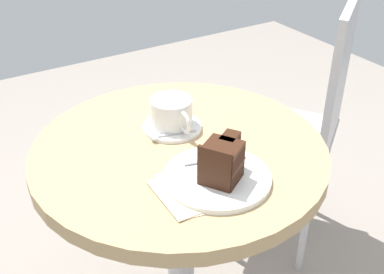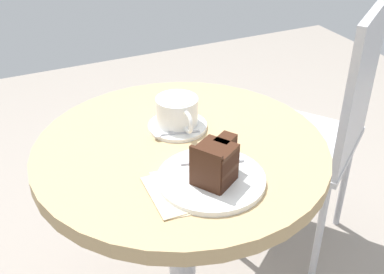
{
  "view_description": "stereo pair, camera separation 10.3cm",
  "coord_description": "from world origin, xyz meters",
  "views": [
    {
      "loc": [
        0.79,
        -0.45,
        1.28
      ],
      "look_at": [
        0.04,
        0.01,
        0.74
      ],
      "focal_mm": 45.0,
      "sensor_mm": 36.0,
      "label": 1
    },
    {
      "loc": [
        0.84,
        -0.36,
        1.28
      ],
      "look_at": [
        0.04,
        0.01,
        0.74
      ],
      "focal_mm": 45.0,
      "sensor_mm": 36.0,
      "label": 2
    }
  ],
  "objects": [
    {
      "name": "teaspoon",
      "position": [
        -0.04,
        -0.01,
        0.71
      ],
      "size": [
        0.04,
        0.1,
        0.0
      ],
      "rotation": [
        0.0,
        0.0,
        4.45
      ],
      "color": "#B7B7BC",
      "rests_on": "saucer"
    },
    {
      "name": "cake_slice",
      "position": [
        0.16,
        0.0,
        0.75
      ],
      "size": [
        0.1,
        0.11,
        0.09
      ],
      "rotation": [
        0.0,
        0.0,
        2.13
      ],
      "color": "#381E14",
      "rests_on": "cake_plate"
    },
    {
      "name": "cafe_table",
      "position": [
        0.0,
        0.0,
        0.58
      ],
      "size": [
        0.67,
        0.67,
        0.7
      ],
      "color": "tan",
      "rests_on": "ground"
    },
    {
      "name": "fork",
      "position": [
        0.11,
        0.04,
        0.71
      ],
      "size": [
        0.05,
        0.13,
        0.0
      ],
      "rotation": [
        0.0,
        0.0,
        1.3
      ],
      "color": "#B7B7BC",
      "rests_on": "cake_plate"
    },
    {
      "name": "napkin",
      "position": [
        0.16,
        -0.05,
        0.7
      ],
      "size": [
        0.17,
        0.18,
        0.0
      ],
      "rotation": [
        0.0,
        0.0,
        4.54
      ],
      "color": "beige",
      "rests_on": "cafe_table"
    },
    {
      "name": "saucer",
      "position": [
        -0.07,
        0.02,
        0.7
      ],
      "size": [
        0.14,
        0.14,
        0.01
      ],
      "color": "white",
      "rests_on": "cafe_table"
    },
    {
      "name": "cake_plate",
      "position": [
        0.15,
        -0.0,
        0.71
      ],
      "size": [
        0.22,
        0.22,
        0.01
      ],
      "color": "white",
      "rests_on": "cafe_table"
    },
    {
      "name": "cafe_chair",
      "position": [
        -0.19,
        0.59,
        0.52
      ],
      "size": [
        0.53,
        0.53,
        0.9
      ],
      "rotation": [
        0.0,
        0.0,
        5.34
      ],
      "color": "#BCBCC1",
      "rests_on": "ground"
    },
    {
      "name": "coffee_cup",
      "position": [
        -0.08,
        0.03,
        0.74
      ],
      "size": [
        0.13,
        0.1,
        0.07
      ],
      "color": "white",
      "rests_on": "saucer"
    }
  ]
}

